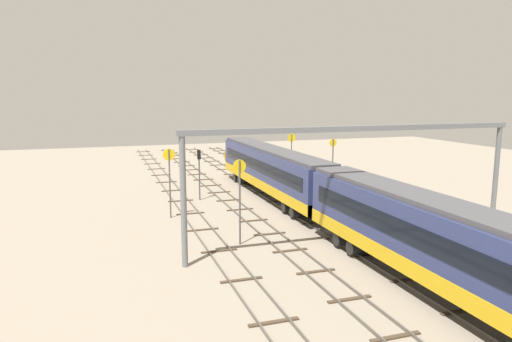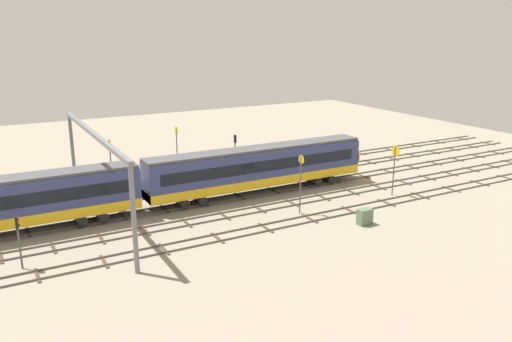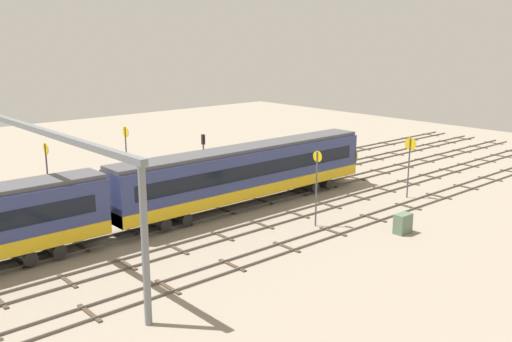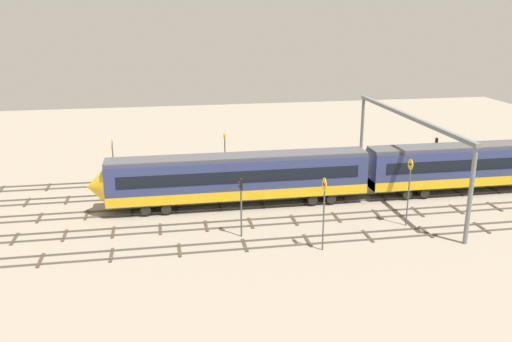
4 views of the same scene
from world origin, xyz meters
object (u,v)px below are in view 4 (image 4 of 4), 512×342
Objects in this scene: speed_sign_distant_end at (113,156)px; signal_light_trackside_approach at (241,199)px; train at (360,173)px; signal_light_trackside_departure at (436,150)px; speed_sign_mid_trackside at (409,184)px; relay_cabinet at (190,165)px; overhead_gantry at (407,132)px; speed_sign_far_trackside at (324,204)px; speed_sign_near_foreground at (225,152)px.

signal_light_trackside_approach is at bearing 127.62° from speed_sign_distant_end.
speed_sign_distant_end is 1.06× the size of signal_light_trackside_approach.
train is 12.73× the size of signal_light_trackside_departure.
speed_sign_mid_trackside reaches higher than speed_sign_distant_end.
overhead_gantry is at bearing 149.07° from relay_cabinet.
overhead_gantry reaches higher than speed_sign_far_trackside.
speed_sign_far_trackside is at bearing 43.36° from overhead_gantry.
overhead_gantry is 16.77× the size of relay_cabinet.
overhead_gantry is at bearing -157.37° from signal_light_trackside_approach.
signal_light_trackside_approach is 3.46× the size of relay_cabinet.
speed_sign_distant_end reaches higher than train.
speed_sign_distant_end is at bearing -0.54° from speed_sign_near_foreground.
speed_sign_mid_trackside reaches higher than signal_light_trackside_approach.
train is at bearing 141.98° from relay_cabinet.
overhead_gantry is 24.23m from relay_cabinet.
speed_sign_mid_trackside is (-1.56, 7.15, 1.08)m from train.
train is 10.27× the size of signal_light_trackside_approach.
signal_light_trackside_departure is (-23.81, 0.01, -0.85)m from speed_sign_near_foreground.
overhead_gantry is 8.33m from speed_sign_mid_trackside.
speed_sign_far_trackside is at bearing 57.05° from train.
speed_sign_mid_trackside is 14.22m from signal_light_trackside_approach.
speed_sign_mid_trackside is at bearing 131.60° from relay_cabinet.
train is 9.66× the size of speed_sign_distant_end.
speed_sign_far_trackside is 24.50m from speed_sign_distant_end.
signal_light_trackside_departure is at bearing -125.00° from speed_sign_mid_trackside.
speed_sign_distant_end reaches higher than signal_light_trackside_departure.
speed_sign_mid_trackside is 1.01× the size of speed_sign_far_trackside.
train is at bearing -122.95° from speed_sign_far_trackside.
train is at bearing -77.69° from speed_sign_mid_trackside.
train is at bearing 162.98° from speed_sign_distant_end.
speed_sign_mid_trackside reaches higher than speed_sign_far_trackside.
speed_sign_far_trackside is 1.46× the size of signal_light_trackside_departure.
signal_light_trackside_approach is 19.65m from relay_cabinet.
train is 9.04× the size of speed_sign_near_foreground.
speed_sign_mid_trackside is 1.20× the size of signal_light_trackside_approach.
speed_sign_near_foreground is at bearing -30.20° from train.
overhead_gantry is at bearing 44.80° from signal_light_trackside_departure.
signal_light_trackside_departure is (-18.47, -17.78, -1.16)m from speed_sign_far_trackside.
relay_cabinet is (17.22, -19.40, -3.03)m from speed_sign_mid_trackside.
speed_sign_near_foreground is at bearing -22.60° from overhead_gantry.
train reaches higher than signal_light_trackside_approach.
speed_sign_far_trackside reaches higher than signal_light_trackside_departure.
speed_sign_near_foreground reaches higher than train.
train is at bearing 149.80° from speed_sign_near_foreground.
speed_sign_near_foreground is 19.87m from speed_sign_mid_trackside.
speed_sign_distant_end is at bearing -52.38° from signal_light_trackside_approach.
speed_sign_distant_end is at bearing -29.73° from speed_sign_mid_trackside.
speed_sign_far_trackside is (11.44, 10.80, -2.66)m from overhead_gantry.
overhead_gantry reaches higher than train.
train is 14.20m from speed_sign_near_foreground.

